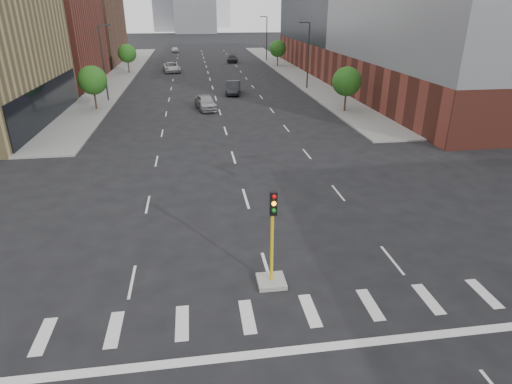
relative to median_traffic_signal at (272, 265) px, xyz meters
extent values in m
cube|color=gray|center=(-15.00, 65.03, -0.90)|extent=(5.00, 92.00, 0.15)
cube|color=gray|center=(15.00, 65.03, -0.90)|extent=(5.00, 92.00, 0.15)
cube|color=brown|center=(-27.50, 57.03, 5.03)|extent=(20.00, 22.00, 12.00)
cube|color=brown|center=(-27.50, 83.03, 5.53)|extent=(20.00, 24.00, 13.00)
cube|color=brown|center=(29.50, 51.03, 1.53)|extent=(24.00, 70.00, 5.00)
cube|color=#999993|center=(0.00, 0.03, -0.87)|extent=(1.20, 1.20, 0.20)
cylinder|color=gold|center=(0.00, 0.03, 0.83)|extent=(0.14, 0.14, 3.20)
cube|color=black|center=(0.00, -0.15, 2.93)|extent=(0.28, 0.18, 1.00)
sphere|color=red|center=(0.00, -0.25, 3.28)|extent=(0.18, 0.18, 0.18)
sphere|color=orange|center=(0.00, -0.25, 2.98)|extent=(0.18, 0.18, 0.18)
sphere|color=#0C7F19|center=(0.00, -0.25, 2.68)|extent=(0.18, 0.18, 0.18)
cylinder|color=#2D2D30|center=(13.50, 46.03, 3.53)|extent=(0.20, 0.20, 9.00)
cube|color=#2D2D30|center=(12.70, 46.03, 8.03)|extent=(1.40, 0.22, 0.15)
cylinder|color=#2D2D30|center=(13.50, 81.03, 3.53)|extent=(0.20, 0.20, 9.00)
cube|color=#2D2D30|center=(12.70, 81.03, 8.03)|extent=(1.40, 0.22, 0.15)
cylinder|color=#2D2D30|center=(-13.50, 41.03, 3.53)|extent=(0.20, 0.20, 9.00)
cube|color=#2D2D30|center=(-12.70, 41.03, 8.03)|extent=(1.40, 0.22, 0.15)
cylinder|color=#382619|center=(-14.00, 36.03, 0.05)|extent=(0.20, 0.20, 1.75)
sphere|color=#134914|center=(-14.00, 36.03, 2.43)|extent=(3.20, 3.20, 3.20)
cylinder|color=#382619|center=(-14.00, 66.03, 0.05)|extent=(0.20, 0.20, 1.75)
sphere|color=#134914|center=(-14.00, 66.03, 2.43)|extent=(3.20, 3.20, 3.20)
cylinder|color=#382619|center=(14.00, 31.03, 0.05)|extent=(0.20, 0.20, 1.75)
sphere|color=#134914|center=(14.00, 31.03, 2.43)|extent=(3.20, 3.20, 3.20)
cylinder|color=#382619|center=(14.00, 71.03, 0.05)|extent=(0.20, 0.20, 1.75)
sphere|color=#134914|center=(14.00, 71.03, 2.43)|extent=(3.20, 3.20, 3.20)
imported|color=#9D9DA2|center=(-1.50, 34.56, -0.13)|extent=(2.79, 5.19, 1.68)
imported|color=black|center=(2.56, 43.61, -0.12)|extent=(2.54, 5.40, 1.71)
imported|color=silver|center=(-6.50, 66.48, -0.14)|extent=(3.55, 6.31, 1.66)
imported|color=black|center=(5.86, 79.46, -0.23)|extent=(2.76, 5.36, 1.49)
imported|color=silver|center=(-6.83, 102.93, -0.30)|extent=(2.20, 4.15, 1.34)
camera|label=1|loc=(-2.88, -15.13, 10.07)|focal=30.00mm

